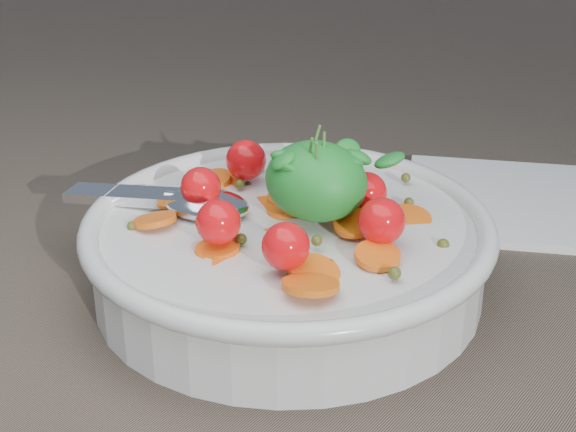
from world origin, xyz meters
The scene contains 3 objects.
ground centered at (0.00, 0.00, 0.00)m, with size 6.00×6.00×0.00m, color brown.
bowl centered at (0.01, 0.02, 0.03)m, with size 0.26×0.24×0.10m.
napkin centered at (0.07, 0.22, 0.00)m, with size 0.16×0.14×0.01m, color white.
Camera 1 is at (0.28, -0.35, 0.28)m, focal length 55.00 mm.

